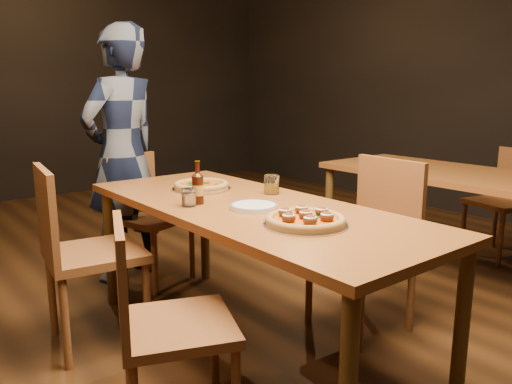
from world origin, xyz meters
TOP-DOWN VIEW (x-y plane):
  - ground at (0.00, 0.00)m, footprint 9.00×9.00m
  - table_main at (0.00, 0.00)m, footprint 0.80×2.00m
  - table_right at (1.70, -0.20)m, footprint 0.80×2.00m
  - chair_main_nw at (-0.61, -0.34)m, footprint 0.54×0.54m
  - chair_main_sw at (-0.58, 0.53)m, footprint 0.52×0.52m
  - chair_main_e at (0.60, -0.20)m, footprint 0.48×0.48m
  - chair_end at (0.05, 1.13)m, footprint 0.53×0.53m
  - chair_nbr_right at (2.39, -0.10)m, footprint 0.50×0.50m
  - pizza_meatball at (-0.05, -0.44)m, footprint 0.35×0.35m
  - pizza_margherita at (0.02, 0.47)m, footprint 0.33×0.33m
  - plate_stack at (-0.04, -0.08)m, footprint 0.22×0.22m
  - beer_bottle at (-0.19, 0.17)m, footprint 0.06×0.06m
  - water_glass at (-0.25, 0.15)m, footprint 0.07×0.07m
  - amber_glass at (0.25, 0.13)m, footprint 0.08×0.08m
  - diner at (-0.07, 1.31)m, footprint 0.73×0.59m

SIDE VIEW (x-z plane):
  - ground at x=0.00m, z-range 0.00..0.00m
  - chair_main_nw at x=-0.61m, z-range 0.00..0.88m
  - chair_nbr_right at x=2.39m, z-range 0.00..0.88m
  - chair_end at x=0.05m, z-range 0.00..0.90m
  - chair_main_e at x=0.60m, z-range 0.00..0.97m
  - chair_main_sw at x=-0.58m, z-range 0.00..0.98m
  - table_main at x=0.00m, z-range 0.30..1.05m
  - table_right at x=1.70m, z-range 0.30..1.05m
  - plate_stack at x=-0.04m, z-range 0.75..0.77m
  - pizza_margherita at x=0.02m, z-range 0.75..0.79m
  - pizza_meatball at x=-0.05m, z-range 0.74..0.81m
  - water_glass at x=-0.25m, z-range 0.75..0.84m
  - amber_glass at x=0.25m, z-range 0.75..0.85m
  - beer_bottle at x=-0.19m, z-range 0.72..0.93m
  - diner at x=-0.07m, z-range 0.00..1.72m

